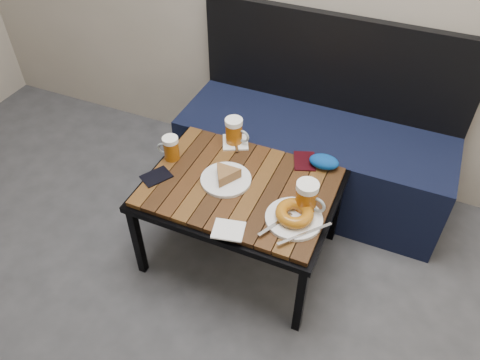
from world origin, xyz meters
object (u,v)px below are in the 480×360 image
at_px(bench, 313,153).
at_px(plate_pie, 226,177).
at_px(beer_mug_right, 307,197).
at_px(knit_pouch, 324,162).
at_px(passport_navy, 156,177).
at_px(plate_bagel, 294,216).
at_px(passport_burgundy, 305,161).
at_px(beer_mug_left, 171,148).
at_px(cafe_table, 240,192).
at_px(beer_mug_centre, 234,131).

bearing_deg(bench, plate_pie, -112.89).
relative_size(beer_mug_right, knit_pouch, 1.09).
relative_size(beer_mug_right, passport_navy, 1.17).
distance_m(beer_mug_right, passport_navy, 0.67).
relative_size(plate_pie, plate_bagel, 0.80).
bearing_deg(beer_mug_right, passport_burgundy, 120.08).
bearing_deg(beer_mug_right, passport_navy, -162.11).
distance_m(beer_mug_left, plate_pie, 0.30).
xyz_separation_m(cafe_table, plate_bagel, (0.28, -0.10, 0.07)).
bearing_deg(cafe_table, beer_mug_left, 173.57).
xyz_separation_m(beer_mug_left, passport_burgundy, (0.57, 0.22, -0.06)).
distance_m(beer_mug_left, knit_pouch, 0.70).
relative_size(cafe_table, passport_navy, 6.69).
bearing_deg(plate_pie, beer_mug_right, -4.74).
xyz_separation_m(plate_bagel, knit_pouch, (0.02, 0.36, 0.00)).
distance_m(bench, knit_pouch, 0.41).
relative_size(beer_mug_left, plate_pie, 0.52).
xyz_separation_m(plate_bagel, passport_burgundy, (-0.07, 0.36, -0.02)).
bearing_deg(beer_mug_centre, passport_navy, -116.55).
bearing_deg(passport_burgundy, beer_mug_right, -91.92).
xyz_separation_m(cafe_table, beer_mug_left, (-0.36, 0.04, 0.10)).
bearing_deg(plate_pie, plate_bagel, -16.34).
relative_size(plate_bagel, passport_navy, 2.22).
bearing_deg(beer_mug_right, knit_pouch, 103.32).
distance_m(bench, cafe_table, 0.63).
height_order(beer_mug_right, knit_pouch, beer_mug_right).
relative_size(beer_mug_left, plate_bagel, 0.42).
bearing_deg(beer_mug_left, cafe_table, 166.36).
distance_m(passport_navy, knit_pouch, 0.75).
relative_size(bench, beer_mug_right, 9.51).
distance_m(beer_mug_left, plate_bagel, 0.66).
bearing_deg(plate_pie, passport_navy, -161.05).
bearing_deg(knit_pouch, bench, 110.67).
xyz_separation_m(beer_mug_left, beer_mug_centre, (0.22, 0.22, 0.01)).
relative_size(cafe_table, passport_burgundy, 6.27).
bearing_deg(bench, beer_mug_centre, -135.00).
relative_size(beer_mug_left, beer_mug_right, 0.79).
bearing_deg(beer_mug_centre, plate_pie, -69.46).
height_order(plate_bagel, passport_navy, plate_bagel).
xyz_separation_m(passport_navy, passport_burgundy, (0.57, 0.36, 0.00)).
bearing_deg(beer_mug_centre, bench, 49.58).
relative_size(bench, plate_bagel, 5.02).
relative_size(cafe_table, plate_pie, 3.76).
relative_size(beer_mug_centre, passport_burgundy, 1.00).
height_order(cafe_table, knit_pouch, knit_pouch).
height_order(plate_pie, passport_burgundy, plate_pie).
bearing_deg(plate_pie, passport_burgundy, 43.30).
bearing_deg(plate_pie, beer_mug_left, 171.85).
height_order(plate_bagel, knit_pouch, plate_bagel).
xyz_separation_m(bench, passport_burgundy, (0.03, -0.32, 0.20)).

